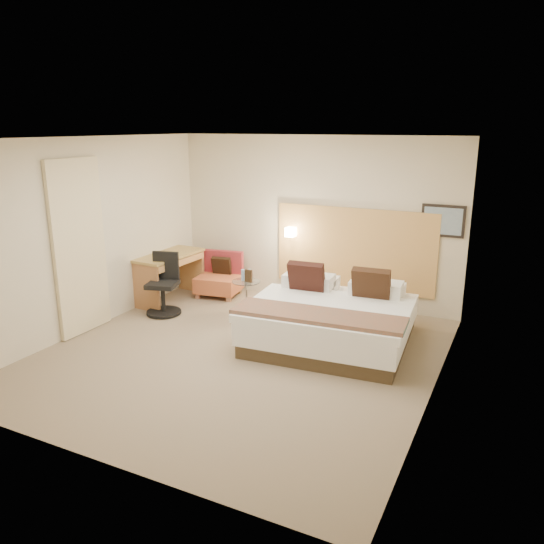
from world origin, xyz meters
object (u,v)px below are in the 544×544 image
at_px(lounge_chair, 220,278).
at_px(desk_chair, 164,289).
at_px(bed, 332,318).
at_px(desk, 170,264).
at_px(side_table, 246,295).

height_order(lounge_chair, desk_chair, desk_chair).
bearing_deg(desk_chair, bed, 1.69).
relative_size(lounge_chair, desk, 0.61).
bearing_deg(desk_chair, lounge_chair, 76.04).
relative_size(lounge_chair, side_table, 1.59).
bearing_deg(desk, side_table, 2.38).
bearing_deg(desk, desk_chair, -62.79).
xyz_separation_m(side_table, desk, (-1.40, -0.06, 0.35)).
distance_m(bed, lounge_chair, 2.67).
distance_m(lounge_chair, desk, 0.90).
bearing_deg(lounge_chair, side_table, -33.49).
relative_size(bed, side_table, 4.49).
relative_size(lounge_chair, desk_chair, 0.84).
bearing_deg(bed, side_table, 161.14).
bearing_deg(desk_chair, side_table, 29.76).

